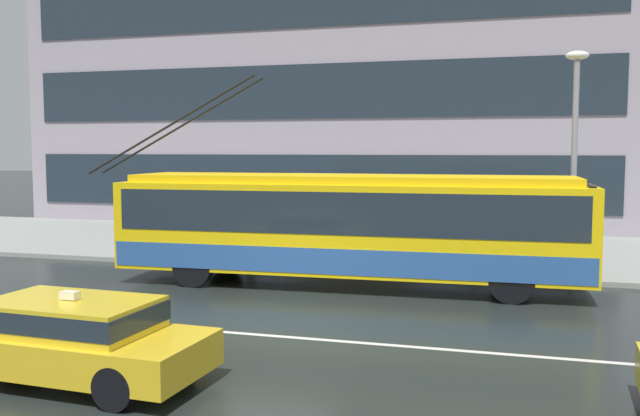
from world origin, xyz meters
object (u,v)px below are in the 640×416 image
Objects in this scene: pedestrian_at_shelter at (473,211)px; pedestrian_approaching_curb at (248,205)px; taxi_oncoming_near at (65,335)px; bus_shelter at (350,196)px; street_lamp at (575,142)px; trolleybus at (349,225)px.

pedestrian_at_shelter reaches higher than pedestrian_approaching_curb.
bus_shelter is (1.64, 11.71, 1.40)m from taxi_oncoming_near.
bus_shelter is 6.62m from street_lamp.
bus_shelter is at bearing 102.88° from trolleybus.
pedestrian_at_shelter is 7.14m from pedestrian_approaching_curb.
taxi_oncoming_near is at bearing -106.12° from trolleybus.
trolleybus is 4.64m from pedestrian_at_shelter.
taxi_oncoming_near is (-2.41, -8.35, -0.88)m from trolleybus.
taxi_oncoming_near is at bearing -97.99° from bus_shelter.
street_lamp is (5.58, 2.40, 2.14)m from trolleybus.
street_lamp reaches higher than pedestrian_at_shelter.
street_lamp reaches higher than bus_shelter.
bus_shelter is at bearing 171.40° from street_lamp.
taxi_oncoming_near is 2.41× the size of pedestrian_at_shelter.
taxi_oncoming_near is at bearing -126.64° from street_lamp.
trolleybus is 2.22× the size of street_lamp.
trolleybus is 6.81× the size of pedestrian_at_shelter.
pedestrian_approaching_curb is at bearing 98.67° from taxi_oncoming_near.
pedestrian_at_shelter is 1.00× the size of pedestrian_approaching_curb.
trolleybus is at bearing -156.71° from street_lamp.
trolleybus is 8.74m from taxi_oncoming_near.
pedestrian_approaching_curb is (-7.14, -0.03, 0.03)m from pedestrian_at_shelter.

